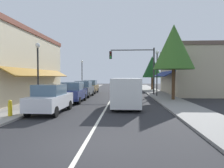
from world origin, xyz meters
The scene contains 18 objects.
ground_plane centered at (0.00, 18.00, 0.00)m, with size 80.00×80.00×0.00m, color #28282B.
sidewalk_left centered at (-5.50, 18.00, 0.06)m, with size 2.60×56.00×0.12m, color gray.
sidewalk_right centered at (5.50, 18.00, 0.06)m, with size 2.60×56.00×0.12m, color gray.
lane_center_stripe centered at (0.00, 18.00, 0.00)m, with size 0.14×52.00×0.01m, color silver.
storefront_left_block centered at (-9.19, 12.00, 3.21)m, with size 6.10×14.20×6.41m.
storefront_right_block centered at (9.74, 20.00, 2.96)m, with size 7.20×10.20×5.90m.
parked_car_nearest_left centered at (-3.25, 5.82, 0.88)m, with size 1.84×4.13×1.77m.
parked_car_second_left centered at (-3.15, 11.03, 0.88)m, with size 1.82×4.12×1.77m.
parked_car_third_left centered at (-3.20, 15.90, 0.88)m, with size 1.83×4.12×1.77m.
parked_car_far_left centered at (-3.26, 20.81, 0.88)m, with size 1.78×4.10×1.77m.
van_in_lane centered at (1.45, 8.41, 1.15)m, with size 2.06×5.21×2.12m.
traffic_signal_mast_arm centered at (2.93, 18.08, 3.89)m, with size 5.38×0.50×5.66m.
street_lamp_left_near centered at (-5.03, 8.17, 3.18)m, with size 0.36×0.36×4.71m.
street_lamp_right_mid centered at (4.91, 16.49, 3.41)m, with size 0.36×0.36×5.10m.
street_lamp_left_far centered at (-5.15, 24.37, 3.18)m, with size 0.36×0.36×4.72m.
tree_right_near centered at (5.85, 12.82, 4.98)m, with size 3.77×3.77×7.07m.
tree_right_far centered at (5.82, 27.27, 3.83)m, with size 3.17×3.17×5.58m.
fire_hydrant centered at (-4.87, 4.15, 0.55)m, with size 0.22×0.22×0.87m.
Camera 1 is at (1.32, -6.52, 2.26)m, focal length 32.88 mm.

